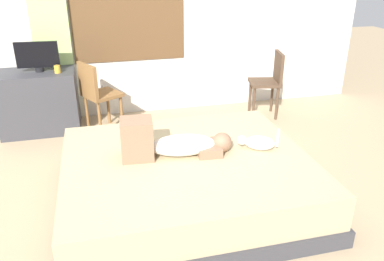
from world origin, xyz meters
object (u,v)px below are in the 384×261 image
at_px(cup, 57,69).
at_px(chair_spare, 270,79).
at_px(person_lying, 171,143).
at_px(desk, 39,102).
at_px(bed, 186,179).
at_px(tv_monitor, 37,56).
at_px(chair_by_desk, 97,92).
at_px(cat, 257,143).

bearing_deg(cup, chair_spare, -2.50).
distance_m(person_lying, desk, 2.25).
relative_size(bed, tv_monitor, 4.36).
relative_size(tv_monitor, cup, 5.45).
bearing_deg(bed, cup, 121.11).
bearing_deg(chair_by_desk, cup, 165.60).
height_order(cat, desk, desk).
xyz_separation_m(person_lying, cat, (0.75, -0.08, -0.05)).
relative_size(cat, tv_monitor, 0.68).
relative_size(bed, person_lying, 2.22).
height_order(bed, desk, desk).
bearing_deg(desk, cat, -44.11).
bearing_deg(chair_spare, chair_by_desk, 179.79).
bearing_deg(cat, bed, 179.21).
bearing_deg(cup, bed, -58.89).
xyz_separation_m(cat, tv_monitor, (-1.94, 1.94, 0.43)).
relative_size(chair_by_desk, chair_spare, 1.00).
height_order(desk, tv_monitor, tv_monitor).
distance_m(person_lying, chair_spare, 2.32).
relative_size(person_lying, tv_monitor, 1.96).
bearing_deg(bed, chair_by_desk, 111.71).
height_order(cat, cup, cup).
relative_size(bed, cat, 6.36).
relative_size(bed, chair_spare, 2.44).
xyz_separation_m(cat, chair_by_desk, (-1.32, 1.72, 0.01)).
xyz_separation_m(cup, chair_by_desk, (0.42, -0.11, -0.28)).
distance_m(tv_monitor, chair_by_desk, 0.78).
distance_m(cat, desk, 2.79).
relative_size(desk, tv_monitor, 1.87).
bearing_deg(person_lying, desk, 124.10).
height_order(tv_monitor, chair_spare, tv_monitor).
bearing_deg(cup, desk, 157.37).
xyz_separation_m(tv_monitor, cup, (0.21, -0.11, -0.14)).
bearing_deg(desk, cup, -22.63).
relative_size(person_lying, chair_by_desk, 1.10).
height_order(person_lying, cup, cup).
relative_size(cup, chair_spare, 0.10).
distance_m(desk, chair_by_desk, 0.73).
height_order(desk, chair_spare, chair_spare).
relative_size(cat, chair_spare, 0.38).
bearing_deg(person_lying, bed, -34.08).
bearing_deg(cat, person_lying, 173.58).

